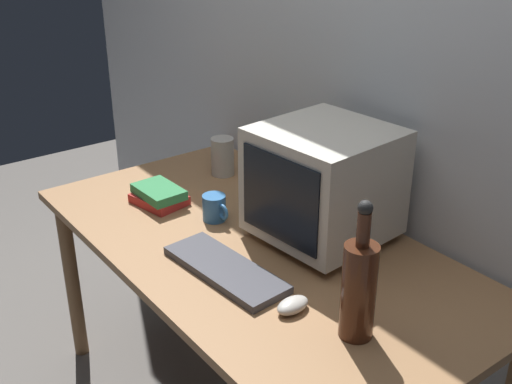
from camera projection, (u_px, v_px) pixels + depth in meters
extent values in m
cube|color=silver|center=(374.00, 62.00, 2.07)|extent=(4.00, 0.08, 2.50)
cube|color=#9E7047|center=(256.00, 247.00, 2.04)|extent=(1.60, 0.84, 0.03)
cylinder|color=brown|center=(72.00, 280.00, 2.53)|extent=(0.06, 0.06, 0.71)
cylinder|color=brown|center=(222.00, 228.00, 2.92)|extent=(0.06, 0.06, 0.71)
cube|color=beige|center=(322.00, 233.00, 2.06)|extent=(0.30, 0.26, 0.03)
cube|color=beige|center=(324.00, 181.00, 1.98)|extent=(0.41, 0.41, 0.34)
cube|color=black|center=(279.00, 199.00, 1.86)|extent=(0.31, 0.03, 0.27)
cube|color=#3F3F47|center=(225.00, 269.00, 1.87)|extent=(0.43, 0.18, 0.02)
ellipsoid|color=beige|center=(293.00, 305.00, 1.69)|extent=(0.07, 0.11, 0.04)
cylinder|color=#472314|center=(359.00, 292.00, 1.56)|extent=(0.09, 0.09, 0.26)
cylinder|color=#472314|center=(364.00, 229.00, 1.48)|extent=(0.03, 0.03, 0.09)
sphere|color=#262626|center=(365.00, 208.00, 1.46)|extent=(0.04, 0.04, 0.04)
cylinder|color=#1E4C23|center=(258.00, 182.00, 2.33)|extent=(0.06, 0.06, 0.11)
cylinder|color=#1E4C23|center=(258.00, 164.00, 2.30)|extent=(0.02, 0.02, 0.04)
sphere|color=#262626|center=(258.00, 157.00, 2.29)|extent=(0.03, 0.03, 0.03)
cube|color=red|center=(159.00, 199.00, 2.28)|extent=(0.21, 0.17, 0.03)
cube|color=#33894C|center=(159.00, 192.00, 2.26)|extent=(0.19, 0.13, 0.03)
cylinder|color=#3370B2|center=(214.00, 208.00, 2.16)|extent=(0.08, 0.08, 0.09)
torus|color=#3370B2|center=(223.00, 212.00, 2.12)|extent=(0.06, 0.01, 0.06)
cylinder|color=#B7B2A8|center=(223.00, 156.00, 2.50)|extent=(0.09, 0.09, 0.15)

